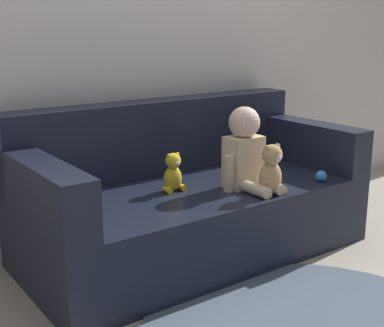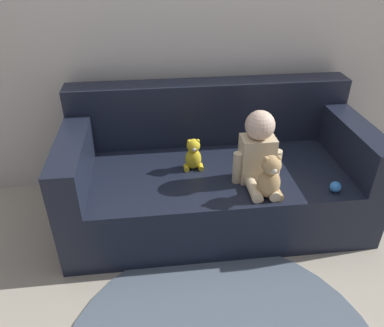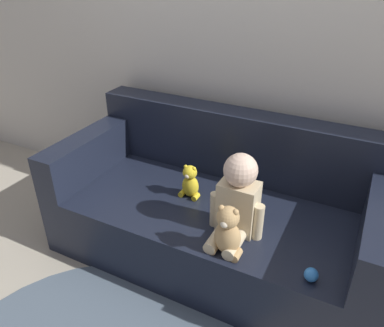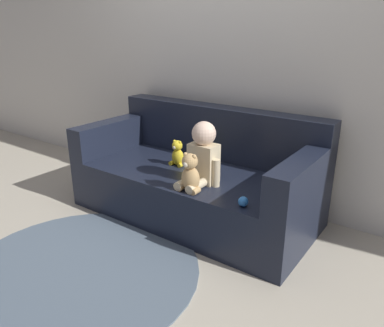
% 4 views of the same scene
% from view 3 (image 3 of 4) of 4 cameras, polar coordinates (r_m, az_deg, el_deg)
% --- Properties ---
extents(ground_plane, '(12.00, 12.00, 0.00)m').
position_cam_3_polar(ground_plane, '(2.38, 3.10, -13.43)').
color(ground_plane, '#B7AD99').
extents(wall_back, '(8.00, 0.05, 2.60)m').
position_cam_3_polar(wall_back, '(2.26, 9.89, 20.93)').
color(wall_back, silver).
rests_on(wall_back, ground_plane).
extents(couch, '(1.84, 0.87, 0.81)m').
position_cam_3_polar(couch, '(2.24, 3.92, -7.07)').
color(couch, black).
rests_on(couch, ground_plane).
extents(person_baby, '(0.28, 0.32, 0.43)m').
position_cam_3_polar(person_baby, '(1.84, 6.94, -5.41)').
color(person_baby, beige).
rests_on(person_baby, couch).
extents(teddy_bear_brown, '(0.15, 0.12, 0.26)m').
position_cam_3_polar(teddy_bear_brown, '(1.74, 5.42, -10.33)').
color(teddy_bear_brown, tan).
rests_on(teddy_bear_brown, couch).
extents(plush_toy_side, '(0.12, 0.09, 0.20)m').
position_cam_3_polar(plush_toy_side, '(2.13, -0.29, -2.87)').
color(plush_toy_side, yellow).
rests_on(plush_toy_side, couch).
extents(toy_ball, '(0.06, 0.06, 0.06)m').
position_cam_3_polar(toy_ball, '(1.75, 17.70, -15.84)').
color(toy_ball, '#337FDB').
rests_on(toy_ball, couch).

